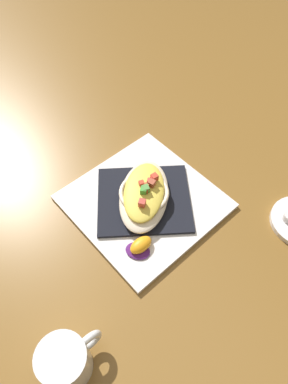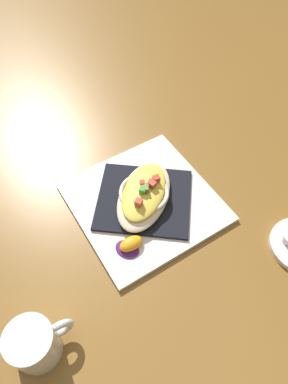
{
  "view_description": "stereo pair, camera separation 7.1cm",
  "coord_description": "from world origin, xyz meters",
  "px_view_note": "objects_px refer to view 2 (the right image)",
  "views": [
    {
      "loc": [
        0.2,
        0.36,
        0.62
      ],
      "look_at": [
        0.0,
        0.0,
        0.04
      ],
      "focal_mm": 32.33,
      "sensor_mm": 36.0,
      "label": 1
    },
    {
      "loc": [
        0.14,
        0.39,
        0.62
      ],
      "look_at": [
        0.0,
        0.0,
        0.04
      ],
      "focal_mm": 32.33,
      "sensor_mm": 36.0,
      "label": 2
    }
  ],
  "objects_px": {
    "gratin_dish": "(144,193)",
    "orange_garnish": "(130,245)",
    "square_plate": "(144,202)",
    "coffee_mug": "(35,344)"
  },
  "relations": [
    {
      "from": "square_plate",
      "to": "gratin_dish",
      "type": "distance_m",
      "value": 0.03
    },
    {
      "from": "gratin_dish",
      "to": "square_plate",
      "type": "bearing_deg",
      "value": -33.92
    },
    {
      "from": "square_plate",
      "to": "gratin_dish",
      "type": "height_order",
      "value": "gratin_dish"
    },
    {
      "from": "coffee_mug",
      "to": "orange_garnish",
      "type": "bearing_deg",
      "value": -147.78
    },
    {
      "from": "orange_garnish",
      "to": "coffee_mug",
      "type": "distance_m",
      "value": 0.23
    },
    {
      "from": "coffee_mug",
      "to": "square_plate",
      "type": "bearing_deg",
      "value": -139.7
    },
    {
      "from": "orange_garnish",
      "to": "coffee_mug",
      "type": "height_order",
      "value": "coffee_mug"
    },
    {
      "from": "gratin_dish",
      "to": "orange_garnish",
      "type": "xyz_separation_m",
      "value": [
        0.06,
        0.1,
        -0.02
      ]
    },
    {
      "from": "square_plate",
      "to": "gratin_dish",
      "type": "xyz_separation_m",
      "value": [
        -0.0,
        0.0,
        0.03
      ]
    },
    {
      "from": "square_plate",
      "to": "gratin_dish",
      "type": "relative_size",
      "value": 1.37
    }
  ]
}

